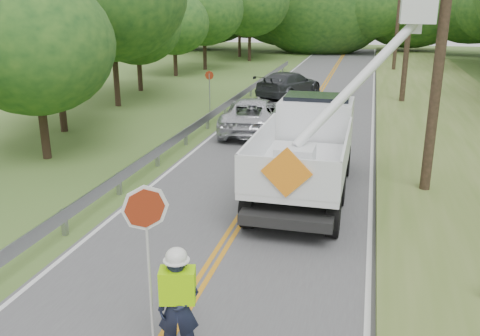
# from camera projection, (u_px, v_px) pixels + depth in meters

# --- Properties ---
(road) EXTENTS (7.20, 96.00, 0.03)m
(road) POSITION_uv_depth(u_px,v_px,m) (287.00, 145.00, 21.41)
(road) COLOR #504F52
(road) RESTS_ON ground
(guardrail) EXTENTS (0.18, 48.00, 0.77)m
(guardrail) POSITION_uv_depth(u_px,v_px,m) (202.00, 122.00, 23.01)
(guardrail) COLOR gray
(guardrail) RESTS_ON ground
(utility_poles) EXTENTS (1.60, 43.30, 10.00)m
(utility_poles) POSITION_uv_depth(u_px,v_px,m) (421.00, 12.00, 21.41)
(utility_poles) COLOR black
(utility_poles) RESTS_ON ground
(tall_grass_verge) EXTENTS (7.00, 96.00, 0.30)m
(tall_grass_verge) POSITION_uv_depth(u_px,v_px,m) (470.00, 153.00, 19.71)
(tall_grass_verge) COLOR #4B6625
(tall_grass_verge) RESTS_ON ground
(treeline_left) EXTENTS (10.05, 53.38, 9.87)m
(treeline_left) POSITION_uv_depth(u_px,v_px,m) (180.00, 8.00, 36.96)
(treeline_left) COLOR #332319
(treeline_left) RESTS_ON ground
(treeline_horizon) EXTENTS (57.64, 14.25, 12.35)m
(treeline_horizon) POSITION_uv_depth(u_px,v_px,m) (341.00, 4.00, 58.77)
(treeline_horizon) COLOR #173F19
(treeline_horizon) RESTS_ON ground
(flagger) EXTENTS (1.14, 0.60, 3.03)m
(flagger) POSITION_uv_depth(u_px,v_px,m) (177.00, 300.00, 8.28)
(flagger) COLOR #191E33
(flagger) RESTS_ON road
(bucket_truck) EXTENTS (4.61, 7.50, 7.22)m
(bucket_truck) POSITION_uv_depth(u_px,v_px,m) (316.00, 136.00, 16.30)
(bucket_truck) COLOR black
(bucket_truck) RESTS_ON road
(suv_silver) EXTENTS (3.15, 5.80, 1.54)m
(suv_silver) POSITION_uv_depth(u_px,v_px,m) (253.00, 115.00, 23.37)
(suv_silver) COLOR silver
(suv_silver) RESTS_ON road
(suv_darkgrey) EXTENTS (3.99, 5.79, 1.56)m
(suv_darkgrey) POSITION_uv_depth(u_px,v_px,m) (289.00, 84.00, 32.07)
(suv_darkgrey) COLOR #33363A
(suv_darkgrey) RESTS_ON road
(stop_sign_permanent) EXTENTS (0.48, 0.06, 2.24)m
(stop_sign_permanent) POSITION_uv_depth(u_px,v_px,m) (209.00, 86.00, 27.27)
(stop_sign_permanent) COLOR gray
(stop_sign_permanent) RESTS_ON ground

